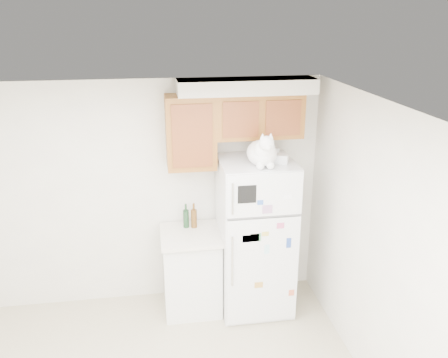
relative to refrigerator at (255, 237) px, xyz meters
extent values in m
cube|color=silver|center=(-1.15, 0.39, 0.40)|extent=(3.80, 0.04, 2.50)
cube|color=silver|center=(0.75, -1.61, 0.40)|extent=(0.04, 4.00, 2.50)
cube|color=white|center=(-1.15, -1.61, 1.65)|extent=(3.80, 4.00, 0.04)
cube|color=brown|center=(0.05, 0.22, 1.27)|extent=(0.90, 0.33, 0.45)
cube|color=brown|center=(-0.65, 0.22, 1.12)|extent=(0.50, 0.33, 0.75)
cube|color=silver|center=(-0.07, 0.23, 1.57)|extent=(1.40, 0.37, 0.15)
cube|color=white|center=(0.00, 0.01, 0.00)|extent=(0.76, 0.72, 1.70)
cube|color=white|center=(0.00, -0.36, 0.62)|extent=(0.74, 0.03, 0.44)
cube|color=white|center=(0.00, -0.36, -0.22)|extent=(0.74, 0.03, 1.19)
cube|color=#59595B|center=(0.00, -0.36, 0.40)|extent=(0.74, 0.03, 0.02)
cylinder|color=silver|center=(-0.32, -0.39, 0.62)|extent=(0.02, 0.02, 0.32)
cylinder|color=silver|center=(-0.32, -0.39, -0.05)|extent=(0.02, 0.02, 0.55)
cube|color=black|center=(-0.18, -0.38, 0.65)|extent=(0.18, 0.00, 0.18)
cube|color=white|center=(-0.16, -0.38, 0.20)|extent=(0.22, 0.00, 0.28)
cube|color=#315AAD|center=(-0.05, -0.38, 0.56)|extent=(0.06, 0.00, 0.05)
cube|color=white|center=(0.30, -0.38, 0.47)|extent=(0.07, 0.00, 0.07)
cube|color=white|center=(0.22, -0.38, 0.60)|extent=(0.09, 0.00, 0.05)
cube|color=#254295|center=(0.25, -0.38, 0.10)|extent=(0.05, 0.00, 0.11)
cube|color=#BE893B|center=(-0.04, -0.38, -0.36)|extent=(0.09, 0.00, 0.06)
cube|color=#3241AF|center=(-0.18, -0.38, 0.18)|extent=(0.09, 0.00, 0.08)
cube|color=#A4759D|center=(0.02, -0.38, 0.48)|extent=(0.10, 0.00, 0.09)
cube|color=#A5DEEB|center=(0.03, -0.38, 0.05)|extent=(0.05, 0.00, 0.10)
cube|color=gold|center=(0.01, -0.38, 0.22)|extent=(0.07, 0.00, 0.05)
cube|color=#CF6140|center=(0.31, -0.38, -0.49)|extent=(0.06, 0.00, 0.07)
cube|color=#C8507D|center=(0.16, -0.38, 0.30)|extent=(0.08, 0.00, 0.06)
cube|color=#3A814D|center=(-0.09, -0.38, 0.19)|extent=(0.11, 0.00, 0.09)
cube|color=white|center=(-0.69, 0.07, -0.41)|extent=(0.60, 0.60, 0.88)
cube|color=silver|center=(-0.69, 0.05, 0.05)|extent=(0.64, 0.64, 0.04)
ellipsoid|color=white|center=(0.02, -0.11, 0.97)|extent=(0.29, 0.39, 0.25)
ellipsoid|color=white|center=(0.02, -0.22, 1.02)|extent=(0.21, 0.17, 0.23)
sphere|color=white|center=(0.02, -0.28, 1.11)|extent=(0.15, 0.15, 0.15)
cone|color=white|center=(-0.02, -0.28, 1.19)|extent=(0.05, 0.05, 0.06)
cone|color=white|center=(0.06, -0.28, 1.19)|extent=(0.05, 0.05, 0.06)
cone|color=#D88C8C|center=(-0.02, -0.29, 1.18)|extent=(0.03, 0.03, 0.03)
cone|color=#D88C8C|center=(0.06, -0.29, 1.18)|extent=(0.03, 0.03, 0.03)
sphere|color=white|center=(0.02, -0.34, 1.09)|extent=(0.06, 0.06, 0.06)
sphere|color=white|center=(-0.03, -0.26, 0.89)|extent=(0.08, 0.08, 0.08)
sphere|color=white|center=(0.07, -0.26, 0.89)|extent=(0.08, 0.08, 0.08)
cylinder|color=white|center=(0.14, 0.03, 0.89)|extent=(0.18, 0.25, 0.08)
cube|color=white|center=(0.14, 0.11, 0.90)|extent=(0.21, 0.18, 0.10)
cube|color=white|center=(0.22, -0.09, 0.89)|extent=(0.18, 0.16, 0.09)
camera|label=1|loc=(-1.05, -4.46, 2.30)|focal=38.00mm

